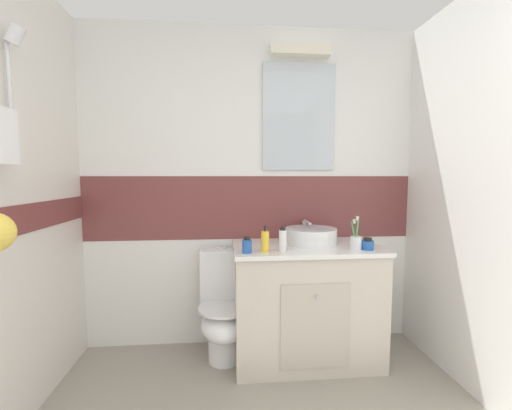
% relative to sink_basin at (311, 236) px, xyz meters
% --- Properties ---
extents(wall_back_tiled, '(3.20, 0.20, 2.50)m').
position_rel_sink_basin_xyz_m(wall_back_tiled, '(-0.42, 0.30, 0.35)').
color(wall_back_tiled, white).
rests_on(wall_back_tiled, ground_plane).
extents(vanity_cabinet, '(1.05, 0.61, 0.85)m').
position_rel_sink_basin_xyz_m(vanity_cabinet, '(-0.05, -0.04, -0.49)').
color(vanity_cabinet, beige).
rests_on(vanity_cabinet, ground_plane).
extents(sink_basin, '(0.38, 0.42, 0.16)m').
position_rel_sink_basin_xyz_m(sink_basin, '(0.00, 0.00, 0.00)').
color(sink_basin, white).
rests_on(sink_basin, vanity_cabinet).
extents(toilet, '(0.37, 0.50, 0.81)m').
position_rel_sink_basin_xyz_m(toilet, '(-0.64, 0.01, -0.54)').
color(toilet, white).
rests_on(toilet, ground_plane).
extents(toothbrush_cup, '(0.08, 0.08, 0.23)m').
position_rel_sink_basin_xyz_m(toothbrush_cup, '(0.26, -0.21, -0.01)').
color(toothbrush_cup, white).
rests_on(toothbrush_cup, vanity_cabinet).
extents(soap_dispenser, '(0.05, 0.05, 0.18)m').
position_rel_sink_basin_xyz_m(soap_dispenser, '(-0.37, -0.23, 0.01)').
color(soap_dispenser, yellow).
rests_on(soap_dispenser, vanity_cabinet).
extents(lotion_bottle_short, '(0.06, 0.06, 0.11)m').
position_rel_sink_basin_xyz_m(lotion_bottle_short, '(-0.49, -0.25, -0.01)').
color(lotion_bottle_short, '#2659B2').
rests_on(lotion_bottle_short, vanity_cabinet).
extents(hair_gel_jar, '(0.08, 0.08, 0.08)m').
position_rel_sink_basin_xyz_m(hair_gel_jar, '(0.34, -0.22, -0.03)').
color(hair_gel_jar, '#2659B2').
rests_on(hair_gel_jar, vanity_cabinet).
extents(deodorant_spray_can, '(0.05, 0.05, 0.16)m').
position_rel_sink_basin_xyz_m(deodorant_spray_can, '(-0.25, -0.22, 0.01)').
color(deodorant_spray_can, white).
rests_on(deodorant_spray_can, vanity_cabinet).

